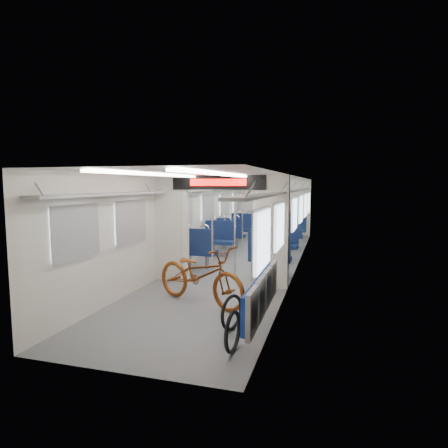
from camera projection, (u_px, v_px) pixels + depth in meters
name	position (u px, v px, depth m)	size (l,w,h in m)	color
carriage	(239.00, 208.00, 9.53)	(12.00, 12.02, 2.31)	#515456
bicycle	(200.00, 275.00, 6.59)	(0.70, 2.00, 1.05)	brown
flip_bench	(262.00, 293.00, 5.27)	(0.12, 2.15, 0.56)	gray
bike_hoop_a	(233.00, 334.00, 4.69)	(0.54, 0.54, 0.05)	black
bike_hoop_b	(232.00, 314.00, 5.41)	(0.53, 0.53, 0.05)	black
bike_hoop_c	(250.00, 307.00, 5.86)	(0.44, 0.44, 0.05)	black
seat_bay_near_left	(209.00, 241.00, 10.26)	(0.94, 2.21, 1.14)	#0E1A3F
seat_bay_near_right	(276.00, 245.00, 9.50)	(0.96, 2.29, 1.17)	#0E1A3F
seat_bay_far_left	(237.00, 228.00, 13.25)	(0.93, 2.15, 1.12)	#0E1A3F
seat_bay_far_right	(291.00, 229.00, 13.15)	(0.90, 2.03, 1.09)	#0E1A3F
stanchion_near_left	(212.00, 226.00, 8.71)	(0.04, 0.04, 2.30)	silver
stanchion_near_right	(235.00, 229.00, 8.14)	(0.04, 0.04, 2.30)	silver
stanchion_far_left	(242.00, 215.00, 11.66)	(0.04, 0.04, 2.30)	silver
stanchion_far_right	(269.00, 216.00, 11.51)	(0.04, 0.04, 2.30)	silver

